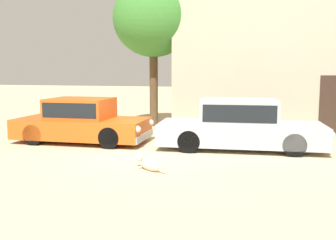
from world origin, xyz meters
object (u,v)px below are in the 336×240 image
stray_dog_spotted (147,163)px  acacia_tree_left (153,19)px  parked_sedan_nearest (82,121)px  parked_sedan_second (240,125)px

stray_dog_spotted → acacia_tree_left: acacia_tree_left is taller
parked_sedan_nearest → parked_sedan_second: (4.96, 0.06, 0.02)m
acacia_tree_left → parked_sedan_nearest: bearing=-108.3°
acacia_tree_left → parked_sedan_second: bearing=-46.8°
parked_sedan_nearest → acacia_tree_left: bearing=71.4°
parked_sedan_nearest → stray_dog_spotted: size_ratio=4.66×
stray_dog_spotted → acacia_tree_left: (-1.69, 6.82, 4.15)m
parked_sedan_second → acacia_tree_left: bearing=130.0°
parked_sedan_nearest → stray_dog_spotted: 4.18m
parked_sedan_nearest → acacia_tree_left: 5.51m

